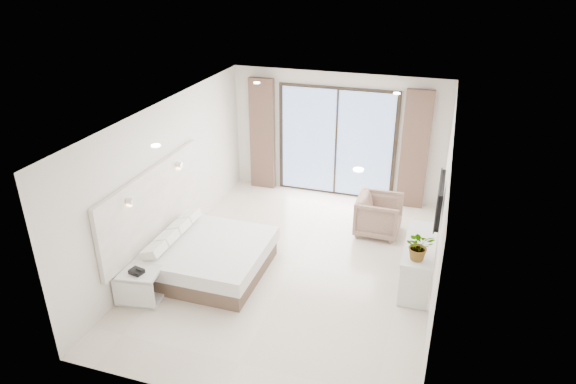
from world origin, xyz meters
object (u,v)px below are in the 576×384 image
Objects in this scene: nightstand at (141,286)px; console_desk at (419,254)px; armchair at (379,214)px; bed at (207,257)px.

console_desk is at bearing 15.13° from nightstand.
nightstand is at bearing -156.23° from console_desk.
console_desk reaches higher than nightstand.
nightstand is at bearing 136.20° from armchair.
armchair reaches higher than console_desk.
nightstand is 4.37m from console_desk.
console_desk is (3.39, 0.71, 0.27)m from bed.
nightstand is at bearing -119.66° from bed.
bed is at bearing -168.23° from console_desk.
armchair reaches higher than nightstand.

